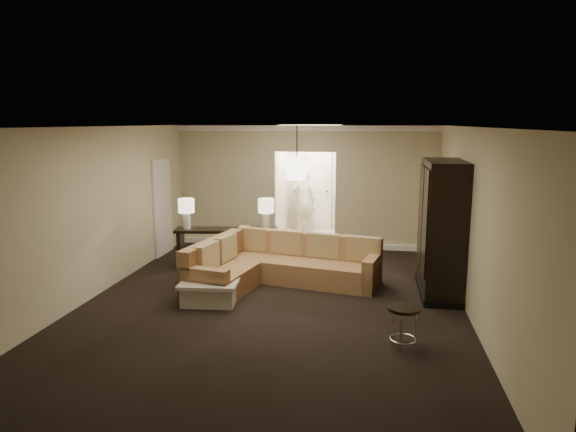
% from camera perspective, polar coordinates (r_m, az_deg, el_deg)
% --- Properties ---
extents(ground, '(8.00, 8.00, 0.00)m').
position_cam_1_polar(ground, '(8.29, -1.80, -9.87)').
color(ground, black).
rests_on(ground, ground).
extents(wall_back, '(6.00, 0.04, 2.80)m').
position_cam_1_polar(wall_back, '(11.81, 1.90, 3.25)').
color(wall_back, '#C1BA92').
rests_on(wall_back, ground).
extents(wall_front, '(6.00, 0.04, 2.80)m').
position_cam_1_polar(wall_front, '(4.19, -12.65, -10.41)').
color(wall_front, '#C1BA92').
rests_on(wall_front, ground).
extents(wall_left, '(0.04, 8.00, 2.80)m').
position_cam_1_polar(wall_left, '(8.98, -20.99, 0.28)').
color(wall_left, '#C1BA92').
rests_on(wall_left, ground).
extents(wall_right, '(0.04, 8.00, 2.80)m').
position_cam_1_polar(wall_right, '(7.91, 20.00, -0.95)').
color(wall_right, '#C1BA92').
rests_on(wall_right, ground).
extents(ceiling, '(6.00, 8.00, 0.02)m').
position_cam_1_polar(ceiling, '(7.77, -1.92, 9.87)').
color(ceiling, silver).
rests_on(ceiling, wall_back).
extents(crown_molding, '(6.00, 0.10, 0.12)m').
position_cam_1_polar(crown_molding, '(11.67, 1.90, 9.71)').
color(crown_molding, white).
rests_on(crown_molding, wall_back).
extents(baseboard, '(6.00, 0.10, 0.12)m').
position_cam_1_polar(baseboard, '(12.01, 1.83, -3.14)').
color(baseboard, white).
rests_on(baseboard, ground).
extents(side_door, '(0.05, 0.90, 2.10)m').
position_cam_1_polar(side_door, '(11.49, -13.77, 0.99)').
color(side_door, silver).
rests_on(side_door, ground).
extents(foyer, '(1.44, 2.02, 2.80)m').
position_cam_1_polar(foyer, '(13.15, 2.65, 3.54)').
color(foyer, white).
rests_on(foyer, ground).
extents(sectional_sofa, '(3.27, 2.43, 0.86)m').
position_cam_1_polar(sectional_sofa, '(9.22, -1.44, -5.50)').
color(sectional_sofa, brown).
rests_on(sectional_sofa, ground).
extents(coffee_table, '(1.00, 1.00, 0.39)m').
position_cam_1_polar(coffee_table, '(8.51, -8.53, -8.08)').
color(coffee_table, silver).
rests_on(coffee_table, ground).
extents(console_table, '(2.08, 0.77, 0.79)m').
position_cam_1_polar(console_table, '(10.31, -6.80, -3.14)').
color(console_table, black).
rests_on(console_table, ground).
extents(armoire, '(0.67, 1.57, 2.26)m').
position_cam_1_polar(armoire, '(8.93, 16.71, -1.60)').
color(armoire, black).
rests_on(armoire, ground).
extents(drink_table, '(0.42, 0.42, 0.53)m').
position_cam_1_polar(drink_table, '(6.91, 12.73, -11.01)').
color(drink_table, black).
rests_on(drink_table, ground).
extents(table_lamp_left, '(0.31, 0.31, 0.60)m').
position_cam_1_polar(table_lamp_left, '(10.30, -11.23, 0.80)').
color(table_lamp_left, silver).
rests_on(table_lamp_left, console_table).
extents(table_lamp_right, '(0.31, 0.31, 0.60)m').
position_cam_1_polar(table_lamp_right, '(10.10, -2.45, 0.80)').
color(table_lamp_right, silver).
rests_on(table_lamp_right, console_table).
extents(pendant_light, '(0.38, 0.38, 1.09)m').
position_cam_1_polar(pendant_light, '(10.48, 0.99, 5.38)').
color(pendant_light, black).
rests_on(pendant_light, ceiling).
extents(person, '(0.74, 0.55, 1.86)m').
position_cam_1_polar(person, '(13.48, 1.75, 2.12)').
color(person, beige).
rests_on(person, ground).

